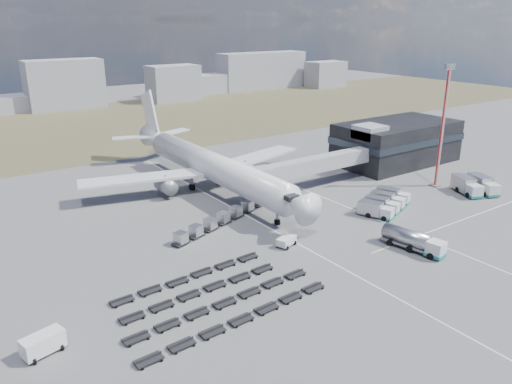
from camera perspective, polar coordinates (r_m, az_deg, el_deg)
ground at (r=79.89m, az=6.37°, el=-5.79°), size 420.00×420.00×0.00m
grass_strip at (r=174.22m, az=-18.26°, el=7.08°), size 420.00×90.00×0.01m
lane_markings at (r=88.07m, az=9.89°, el=-3.53°), size 47.12×110.00×0.01m
terminal at (r=127.01m, az=15.72°, el=5.56°), size 30.40×16.40×11.00m
jet_bridge at (r=102.39m, az=5.70°, el=2.90°), size 30.30×3.80×7.05m
airliner at (r=102.95m, az=-5.43°, el=3.14°), size 51.59×64.53×17.62m
fuel_tanker at (r=80.12m, az=17.52°, el=-5.30°), size 4.15×10.07×3.16m
pushback_tug at (r=78.21m, az=3.48°, el=-5.68°), size 3.68×2.81×1.47m
utility_van at (r=59.26m, az=-23.15°, el=-15.71°), size 4.70×3.00×2.32m
catering_truck at (r=109.86m, az=-2.43°, el=2.10°), size 2.85×5.99×2.67m
service_trucks_near at (r=95.54m, az=14.49°, el=-1.16°), size 12.83×9.95×2.52m
service_trucks_far at (r=110.42m, az=23.74°, el=0.71°), size 8.85×9.53×3.08m
uld_row at (r=86.36m, az=-3.74°, el=-2.95°), size 23.10×9.51×1.85m
baggage_dollies at (r=64.38m, az=-5.01°, el=-11.95°), size 27.81×15.27×0.71m
floodlight_mast at (r=109.59m, az=20.54°, el=6.95°), size 2.40×1.95×25.26m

